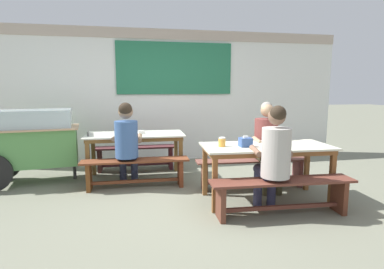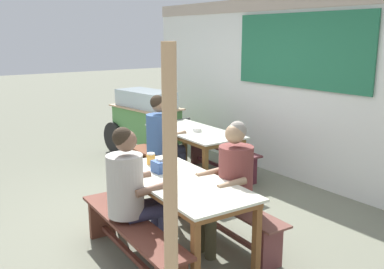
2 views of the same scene
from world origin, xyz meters
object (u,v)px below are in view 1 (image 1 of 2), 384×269
Objects in this scene: bench_far_back at (136,154)px; bench_near_back at (252,169)px; bench_far_front at (136,169)px; dining_table_far at (135,138)px; soup_bowl at (141,132)px; dining_table_near at (266,151)px; food_cart at (34,140)px; person_right_near_table at (267,141)px; tissue_box at (245,142)px; condiment_jar at (222,142)px; bench_near_front at (282,191)px; person_near_front at (274,154)px; person_left_back_turned at (127,140)px.

bench_near_back is at bearing -39.35° from bench_far_back.
bench_far_back is 0.95× the size of bench_far_front.
soup_bowl reaches higher than dining_table_far.
food_cart is at bearing 155.52° from dining_table_near.
dining_table_far is 0.93× the size of dining_table_near.
person_right_near_table reaches higher than soup_bowl.
tissue_box is 1.28× the size of condiment_jar.
condiment_jar reaches higher than bench_near_back.
soup_bowl is at bearing 129.30° from bench_near_front.
dining_table_far is 1.73m from condiment_jar.
dining_table_near is 2.56m from bench_far_back.
dining_table_far is 0.94× the size of bench_near_back.
person_right_near_table is at bearing -16.54° from food_cart.
food_cart reaches higher than dining_table_near.
dining_table_far is 0.93× the size of bench_near_front.
dining_table_far is at bearing 130.29° from person_near_front.
dining_table_far is 0.14m from soup_bowl.
person_right_near_table is (1.88, -1.46, 0.43)m from bench_far_back.
bench_far_front is 2.00m from person_right_near_table.
person_near_front is at bearing 142.54° from bench_near_front.
soup_bowl reaches higher than bench_near_back.
bench_far_front is 1.72m from tissue_box.
dining_table_far is at bearing 133.94° from tissue_box.
person_near_front reaches higher than dining_table_near.
food_cart is (-3.27, 0.96, 0.40)m from bench_near_back.
person_near_front is at bearing -65.51° from tissue_box.
bench_far_back is 2.19m from bench_near_back.
bench_near_back is at bearing -12.50° from person_left_back_turned.
condiment_jar is at bearing -37.29° from bench_far_front.
bench_far_front is 1.24× the size of person_left_back_turned.
soup_bowl is at bearing 63.21° from person_left_back_turned.
soup_bowl is at bearing 78.12° from bench_far_front.
food_cart is 1.67m from soup_bowl.
bench_far_front is 13.22× the size of condiment_jar.
bench_far_back is 1.16× the size of person_near_front.
condiment_jar is (-0.63, -0.49, 0.52)m from bench_near_back.
person_left_back_turned is 2.08m from person_right_near_table.
bench_far_back is 0.89× the size of food_cart.
person_near_front is at bearing -56.78° from bench_far_back.
bench_near_front is 2.33m from person_left_back_turned.
bench_far_front is at bearing -101.88° from soup_bowl.
dining_table_far is at bearing 130.82° from bench_near_front.
dining_table_far is 1.24× the size of person_left_back_turned.
bench_near_front is 1.34× the size of person_left_back_turned.
bench_near_front is 0.44m from person_near_front.
tissue_box is at bearing -173.66° from dining_table_near.
food_cart is at bearing 163.71° from bench_near_back.
bench_near_back is at bearing -16.29° from food_cart.
condiment_jar reaches higher than bench_near_front.
dining_table_near reaches higher than bench_near_back.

